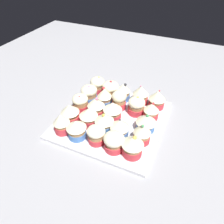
# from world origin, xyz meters

# --- Properties ---
(ground_plane) EXTENTS (1.80, 1.80, 0.03)m
(ground_plane) POSITION_xyz_m (0.00, 0.00, -0.01)
(ground_plane) COLOR #9E9EA3
(baking_tray) EXTENTS (0.36, 0.36, 0.01)m
(baking_tray) POSITION_xyz_m (0.00, 0.00, 0.01)
(baking_tray) COLOR silver
(baking_tray) RESTS_ON ground_plane
(cupcake_0) EXTENTS (0.06, 0.06, 0.07)m
(cupcake_0) POSITION_xyz_m (-0.13, -0.12, 0.05)
(cupcake_0) COLOR #D1333D
(cupcake_0) RESTS_ON baking_tray
(cupcake_1) EXTENTS (0.06, 0.06, 0.07)m
(cupcake_1) POSITION_xyz_m (-0.06, -0.12, 0.05)
(cupcake_1) COLOR #477AC6
(cupcake_1) RESTS_ON baking_tray
(cupcake_2) EXTENTS (0.06, 0.06, 0.07)m
(cupcake_2) POSITION_xyz_m (0.00, -0.13, 0.05)
(cupcake_2) COLOR #D1333D
(cupcake_2) RESTS_ON baking_tray
(cupcake_3) EXTENTS (0.07, 0.07, 0.07)m
(cupcake_3) POSITION_xyz_m (0.07, -0.13, 0.05)
(cupcake_3) COLOR #D1333D
(cupcake_3) RESTS_ON baking_tray
(cupcake_4) EXTENTS (0.06, 0.06, 0.07)m
(cupcake_4) POSITION_xyz_m (0.13, -0.13, 0.05)
(cupcake_4) COLOR #D1333D
(cupcake_4) RESTS_ON baking_tray
(cupcake_5) EXTENTS (0.07, 0.07, 0.07)m
(cupcake_5) POSITION_xyz_m (-0.12, -0.06, 0.05)
(cupcake_5) COLOR #D1333D
(cupcake_5) RESTS_ON baking_tray
(cupcake_6) EXTENTS (0.06, 0.06, 0.08)m
(cupcake_6) POSITION_xyz_m (-0.07, -0.06, 0.05)
(cupcake_6) COLOR #477AC6
(cupcake_6) RESTS_ON baking_tray
(cupcake_7) EXTENTS (0.06, 0.06, 0.08)m
(cupcake_7) POSITION_xyz_m (-0.00, -0.06, 0.05)
(cupcake_7) COLOR #D1333D
(cupcake_7) RESTS_ON baking_tray
(cupcake_8) EXTENTS (0.06, 0.06, 0.07)m
(cupcake_8) POSITION_xyz_m (0.06, -0.06, 0.05)
(cupcake_8) COLOR #D1333D
(cupcake_8) RESTS_ON baking_tray
(cupcake_9) EXTENTS (0.07, 0.07, 0.07)m
(cupcake_9) POSITION_xyz_m (0.13, -0.07, 0.05)
(cupcake_9) COLOR #477AC6
(cupcake_9) RESTS_ON baking_tray
(cupcake_10) EXTENTS (0.06, 0.06, 0.08)m
(cupcake_10) POSITION_xyz_m (-0.12, -0.01, 0.05)
(cupcake_10) COLOR #477AC6
(cupcake_10) RESTS_ON baking_tray
(cupcake_11) EXTENTS (0.06, 0.06, 0.08)m
(cupcake_11) POSITION_xyz_m (-0.07, -0.00, 0.05)
(cupcake_11) COLOR #D1333D
(cupcake_11) RESTS_ON baking_tray
(cupcake_12) EXTENTS (0.07, 0.07, 0.07)m
(cupcake_12) POSITION_xyz_m (-0.01, -0.00, 0.05)
(cupcake_12) COLOR #D1333D
(cupcake_12) RESTS_ON baking_tray
(cupcake_13) EXTENTS (0.07, 0.07, 0.08)m
(cupcake_13) POSITION_xyz_m (0.06, -0.00, 0.05)
(cupcake_13) COLOR #477AC6
(cupcake_13) RESTS_ON baking_tray
(cupcake_14) EXTENTS (0.06, 0.06, 0.06)m
(cupcake_14) POSITION_xyz_m (0.12, -0.00, 0.04)
(cupcake_14) COLOR #D1333D
(cupcake_14) RESTS_ON baking_tray
(cupcake_15) EXTENTS (0.06, 0.06, 0.08)m
(cupcake_15) POSITION_xyz_m (-0.13, 0.06, 0.05)
(cupcake_15) COLOR #D1333D
(cupcake_15) RESTS_ON baking_tray
(cupcake_16) EXTENTS (0.06, 0.06, 0.07)m
(cupcake_16) POSITION_xyz_m (-0.06, 0.07, 0.05)
(cupcake_16) COLOR #D1333D
(cupcake_16) RESTS_ON baking_tray
(cupcake_17) EXTENTS (0.07, 0.07, 0.07)m
(cupcake_17) POSITION_xyz_m (0.07, 0.06, 0.05)
(cupcake_17) COLOR #477AC6
(cupcake_17) RESTS_ON baking_tray
(cupcake_18) EXTENTS (0.06, 0.06, 0.06)m
(cupcake_18) POSITION_xyz_m (0.13, 0.06, 0.04)
(cupcake_18) COLOR #D1333D
(cupcake_18) RESTS_ON baking_tray
(cupcake_19) EXTENTS (0.06, 0.06, 0.08)m
(cupcake_19) POSITION_xyz_m (-0.13, 0.13, 0.05)
(cupcake_19) COLOR #D1333D
(cupcake_19) RESTS_ON baking_tray
(cupcake_20) EXTENTS (0.06, 0.06, 0.07)m
(cupcake_20) POSITION_xyz_m (-0.06, 0.13, 0.05)
(cupcake_20) COLOR #D1333D
(cupcake_20) RESTS_ON baking_tray
(cupcake_21) EXTENTS (0.07, 0.07, 0.07)m
(cupcake_21) POSITION_xyz_m (0.01, 0.13, 0.05)
(cupcake_21) COLOR #477AC6
(cupcake_21) RESTS_ON baking_tray
(cupcake_22) EXTENTS (0.06, 0.06, 0.08)m
(cupcake_22) POSITION_xyz_m (0.06, 0.13, 0.05)
(cupcake_22) COLOR #D1333D
(cupcake_22) RESTS_ON baking_tray
(cupcake_23) EXTENTS (0.07, 0.07, 0.08)m
(cupcake_23) POSITION_xyz_m (0.12, 0.12, 0.05)
(cupcake_23) COLOR #D1333D
(cupcake_23) RESTS_ON baking_tray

